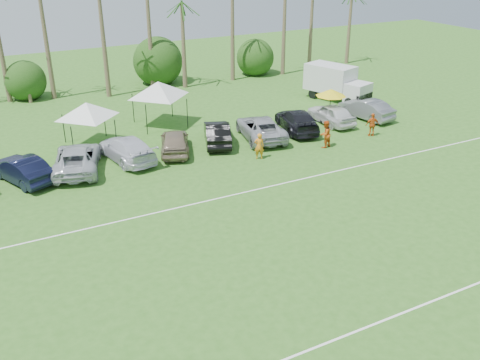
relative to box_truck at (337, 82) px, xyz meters
name	(u,v)px	position (x,y,z in m)	size (l,w,h in m)	color
field_lines	(270,252)	(-17.55, -18.47, -1.57)	(80.00, 12.10, 0.01)	white
palm_tree_4	(42,10)	(-21.55, 11.53, 5.90)	(2.40, 2.40, 8.90)	brown
palm_tree_8	(228,0)	(-4.55, 11.53, 5.90)	(2.40, 2.40, 8.90)	brown
bush_tree_1	(26,79)	(-23.55, 12.53, 0.22)	(4.00, 4.00, 4.00)	brown
bush_tree_2	(159,65)	(-11.55, 12.53, 0.22)	(4.00, 4.00, 4.00)	brown
bush_tree_3	(251,55)	(-1.55, 12.53, 0.22)	(4.00, 4.00, 4.00)	brown
sideline_player_a	(259,146)	(-12.49, -8.54, -0.72)	(0.63, 0.41, 1.72)	orange
sideline_player_b	(325,134)	(-7.56, -8.81, -0.65)	(0.90, 0.70, 1.85)	#D05017
sideline_player_c	(372,125)	(-3.29, -8.55, -0.74)	(0.98, 0.41, 1.67)	#CB5316
box_truck	(337,82)	(0.00, 0.00, 0.00)	(3.83, 6.10, 2.95)	silver
canopy_tent_left	(86,102)	(-21.44, -1.17, 1.44)	(4.35, 4.35, 3.53)	black
canopy_tent_right	(158,82)	(-15.75, 0.75, 1.75)	(4.79, 4.79, 3.88)	black
market_umbrella	(331,93)	(-4.11, -4.63, 0.74)	(2.32, 2.32, 2.59)	black
parked_car_1	(22,169)	(-26.32, -5.21, -0.81)	(1.63, 4.67, 1.54)	black
parked_car_2	(77,159)	(-23.16, -5.08, -0.81)	(2.55, 5.53, 1.54)	#B1B5BB
parked_car_3	(127,149)	(-20.00, -4.85, -0.81)	(2.15, 5.30, 1.54)	silver
parked_car_4	(175,141)	(-16.84, -5.03, -0.81)	(1.82, 4.51, 1.54)	gray
parked_car_5	(217,133)	(-13.68, -4.84, -0.81)	(1.63, 4.67, 1.54)	black
parked_car_6	(261,128)	(-10.52, -5.29, -0.81)	(2.55, 5.53, 1.54)	#A5A6AC
parked_car_7	(297,120)	(-7.36, -5.07, -0.81)	(2.15, 5.30, 1.54)	black
parked_car_8	(331,114)	(-4.20, -4.95, -0.81)	(1.82, 4.51, 1.54)	silver
parked_car_9	(366,109)	(-1.04, -5.18, -0.81)	(1.63, 4.67, 1.54)	slate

